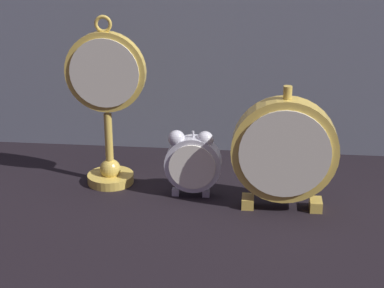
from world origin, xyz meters
TOP-DOWN VIEW (x-y plane):
  - ground_plane at (0.00, 0.00)m, footprint 4.00×4.00m
  - fabric_backdrop_drape at (0.00, 0.33)m, footprint 1.51×0.01m
  - pocket_watch_on_stand at (-0.15, 0.14)m, footprint 0.14×0.08m
  - alarm_clock_twin_bell at (-0.00, 0.10)m, footprint 0.10×0.03m
  - mantel_clock_silver at (0.15, 0.06)m, footprint 0.17×0.04m

SIDE VIEW (x-z plane):
  - ground_plane at x=0.00m, z-range 0.00..0.00m
  - alarm_clock_twin_bell at x=0.00m, z-range 0.01..0.12m
  - mantel_clock_silver at x=0.15m, z-range 0.00..0.21m
  - pocket_watch_on_stand at x=-0.15m, z-range 0.00..0.30m
  - fabric_backdrop_drape at x=0.00m, z-range 0.00..0.57m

